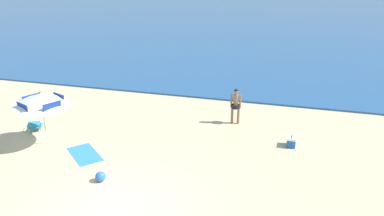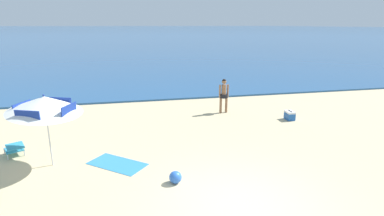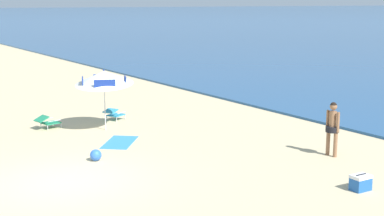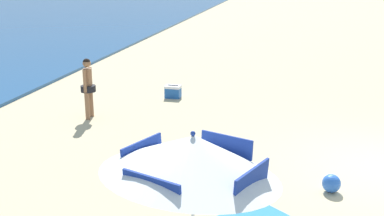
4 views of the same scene
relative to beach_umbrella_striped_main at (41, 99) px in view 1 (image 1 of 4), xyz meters
The scene contains 7 objects.
ground_plane 6.27m from the beach_umbrella_striped_main, 34.14° to the right, with size 800.00×800.00×0.00m, color #CCB78C.
beach_umbrella_striped_main is the anchor object (origin of this frame).
lounge_chair_under_umbrella 2.37m from the beach_umbrella_striped_main, 144.08° to the left, with size 0.86×0.99×0.49m.
person_standing_near_shore 8.33m from the beach_umbrella_striped_main, 32.11° to the left, with size 0.50×0.41×1.68m.
cooler_box 10.13m from the beach_umbrella_striped_main, 15.38° to the left, with size 0.37×0.51×0.43m.
beach_ball 4.41m from the beach_umbrella_striped_main, 28.30° to the right, with size 0.35×0.35×0.35m, color blue.
beach_towel 2.79m from the beach_umbrella_striped_main, 10.42° to the right, with size 0.90×1.80×0.01m, color #3384BC.
Camera 1 is at (4.52, -7.74, 6.47)m, focal length 33.45 mm.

